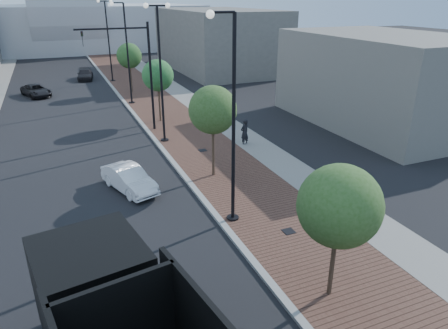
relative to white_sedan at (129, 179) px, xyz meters
name	(u,v)px	position (x,y,z in m)	size (l,w,h in m)	color
sidewalk	(148,89)	(6.69, 24.88, -0.59)	(7.00, 140.00, 0.12)	#4C2D23
concrete_strip	(171,87)	(9.39, 24.88, -0.59)	(2.40, 140.00, 0.13)	slate
curb	(116,91)	(3.19, 24.88, -0.58)	(0.30, 140.00, 0.14)	gray
white_sedan	(129,179)	(0.00, 0.00, 0.00)	(1.38, 3.96, 1.31)	white
dark_car_mid	(36,91)	(-4.69, 26.00, -0.05)	(2.01, 4.35, 1.21)	black
dark_car_far	(85,74)	(0.88, 33.63, -0.03)	(1.74, 4.28, 1.24)	black
pedestrian	(245,133)	(8.72, 3.97, 0.30)	(0.70, 0.46, 1.91)	black
streetlight_1	(231,132)	(3.68, -5.12, 3.69)	(1.44, 0.56, 9.21)	black
streetlight_2	(161,74)	(3.79, 6.88, 4.17)	(1.72, 0.56, 9.28)	black
streetlight_3	(127,58)	(3.68, 18.88, 3.69)	(1.44, 0.56, 9.21)	black
streetlight_4	(109,41)	(3.79, 30.88, 4.17)	(1.72, 0.56, 9.28)	black
traffic_mast	(138,66)	(2.89, 9.88, 4.33)	(5.09, 0.20, 8.00)	black
tree_0	(340,206)	(4.84, -11.09, 2.88)	(2.72, 2.72, 4.90)	#382619
tree_1	(213,110)	(4.84, -0.09, 3.30)	(2.66, 2.65, 5.29)	#382619
tree_2	(158,76)	(4.84, 11.91, 3.17)	(2.53, 2.50, 5.09)	#382619
tree_3	(130,56)	(4.84, 23.91, 3.22)	(2.61, 2.60, 5.19)	#382619
convention_center	(65,16)	(1.19, 69.88, 5.35)	(50.00, 30.00, 50.00)	#B5B9C0
commercial_block_ne	(218,40)	(19.19, 34.88, 3.35)	(12.00, 22.00, 8.00)	#5D5A54
commercial_block_e	(382,80)	(21.19, 4.88, 2.85)	(10.00, 16.00, 7.00)	slate
utility_cover_1	(289,231)	(5.59, -7.12, -0.52)	(0.50, 0.50, 0.02)	black
utility_cover_2	(203,150)	(5.59, 3.88, -0.52)	(0.50, 0.50, 0.02)	black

